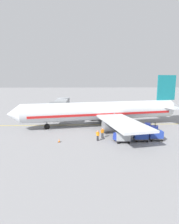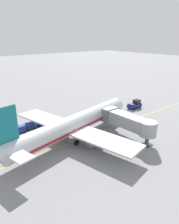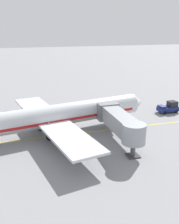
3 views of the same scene
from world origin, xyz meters
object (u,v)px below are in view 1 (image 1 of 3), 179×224
baggage_tug_trailing (151,127)px  baggage_cart_third_in_train (156,135)px  baggage_cart_front (123,137)px  ground_crew_loader (98,135)px  jet_bridge (61,106)px  baggage_cart_second_in_train (141,135)px  safety_cone_nose_left (59,140)px  ground_crew_wing_walker (102,132)px  baggage_tug_lead (121,137)px  parked_airliner (103,111)px

baggage_tug_trailing → baggage_cart_third_in_train: 6.10m
baggage_cart_front → ground_crew_loader: 3.96m
jet_bridge → baggage_cart_second_in_train: size_ratio=4.45×
baggage_tug_trailing → ground_crew_loader: size_ratio=1.64×
ground_crew_loader → safety_cone_nose_left: ground_crew_loader is taller
ground_crew_wing_walker → baggage_cart_third_in_train: bearing=-101.8°
baggage_tug_trailing → ground_crew_loader: (-5.71, 10.68, 0.24)m
jet_bridge → ground_crew_loader: 17.89m
jet_bridge → ground_crew_loader: jet_bridge is taller
baggage_tug_lead → ground_crew_loader: ground_crew_loader is taller
parked_airliner → ground_crew_loader: (-9.61, 1.86, -2.23)m
baggage_tug_lead → baggage_cart_front: 0.71m
baggage_cart_front → parked_airliner: bearing=10.4°
baggage_cart_front → baggage_cart_second_in_train: same height
baggage_cart_front → jet_bridge: bearing=33.3°
jet_bridge → ground_crew_loader: bearing=-155.2°
baggage_cart_front → ground_crew_wing_walker: size_ratio=1.73×
safety_cone_nose_left → baggage_cart_second_in_train: bearing=-90.3°
baggage_tug_lead → baggage_tug_trailing: same height
parked_airliner → safety_cone_nose_left: size_ratio=62.98×
baggage_cart_second_in_train → ground_crew_loader: bearing=85.6°
jet_bridge → baggage_cart_second_in_train: jet_bridge is taller
parked_airliner → ground_crew_wing_walker: (-8.10, 0.94, -2.23)m
baggage_cart_front → ground_crew_loader: bearing=74.6°
jet_bridge → baggage_tug_trailing: jet_bridge is taller
parked_airliner → safety_cone_nose_left: (-10.07, 7.93, -2.90)m
baggage_cart_second_in_train → ground_crew_wing_walker: size_ratio=1.73×
baggage_cart_second_in_train → baggage_cart_third_in_train: same height
baggage_tug_trailing → baggage_cart_front: 9.64m
baggage_tug_lead → baggage_cart_third_in_train: bearing=-88.3°
baggage_tug_trailing → ground_crew_loader: bearing=118.1°
baggage_cart_front → safety_cone_nose_left: baggage_cart_front is taller
parked_airliner → baggage_cart_third_in_train: size_ratio=12.73×
baggage_cart_front → baggage_cart_second_in_train: bearing=-79.9°
jet_bridge → safety_cone_nose_left: jet_bridge is taller
baggage_cart_third_in_train → safety_cone_nose_left: 15.37m
baggage_tug_trailing → ground_crew_loader: 12.11m
ground_crew_wing_walker → safety_cone_nose_left: bearing=105.7°
baggage_cart_front → ground_crew_loader: (1.05, 3.81, 0.00)m
jet_bridge → baggage_cart_front: jet_bridge is taller
jet_bridge → baggage_cart_third_in_train: (-16.31, -16.72, -2.50)m
baggage_tug_lead → ground_crew_loader: bearing=83.9°
parked_airliner → baggage_cart_second_in_train: size_ratio=12.73×
baggage_cart_third_in_train → jet_bridge: bearing=45.7°
jet_bridge → baggage_cart_third_in_train: size_ratio=4.45×
parked_airliner → ground_crew_loader: 10.04m
jet_bridge → baggage_cart_front: 20.65m
parked_airliner → ground_crew_wing_walker: 8.46m
ground_crew_wing_walker → parked_airliner: bearing=-6.6°
baggage_cart_front → baggage_cart_second_in_train: size_ratio=1.00×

